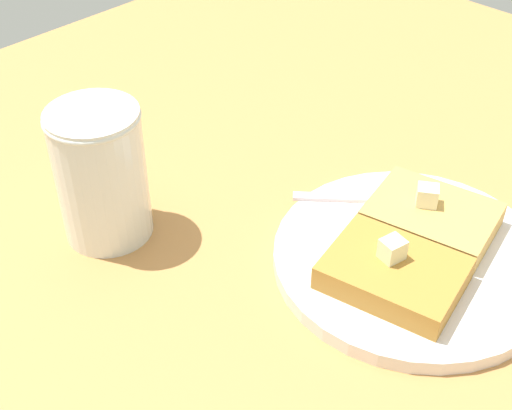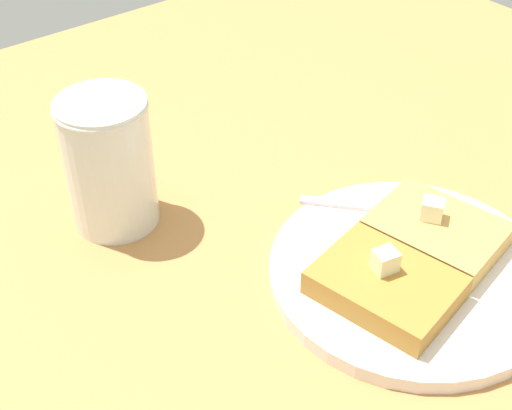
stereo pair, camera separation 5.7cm
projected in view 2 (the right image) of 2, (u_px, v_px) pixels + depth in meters
table_surface at (338, 202)px, 67.14cm from camera, size 94.48×94.48×2.94cm
plate at (410, 272)px, 56.67cm from camera, size 22.49×22.49×1.28cm
toast_slice_left at (438, 231)px, 58.09cm from camera, size 9.57×11.46×2.11cm
toast_slice_middle at (385, 285)px, 53.24cm from camera, size 9.57×11.46×2.11cm
butter_pat_primary at (436, 208)px, 57.44cm from camera, size 2.23×2.28×1.71cm
butter_pat_secondary at (385, 261)px, 52.55cm from camera, size 2.00×1.87×1.71cm
fork at (404, 211)px, 61.51cm from camera, size 11.59×13.01×0.36cm
syrup_jar at (110, 167)px, 59.63cm from camera, size 7.66×7.66×11.84cm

